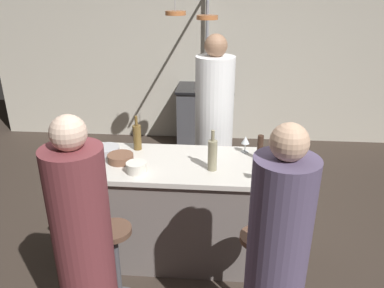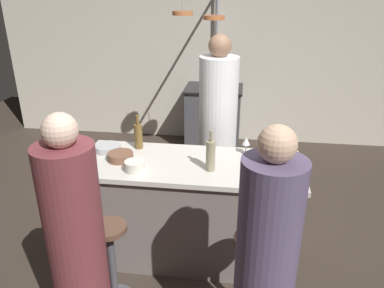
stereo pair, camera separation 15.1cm
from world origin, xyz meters
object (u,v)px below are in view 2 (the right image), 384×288
wine_glass_near_right_guest (292,164)px  bar_stool_right (250,274)px  guest_left (77,249)px  mixing_bowl_steel (108,148)px  bar_stool_left (112,261)px  pepper_mill (260,149)px  mixing_bowl_wooden (120,156)px  mixing_bowl_ceramic (135,166)px  chef (217,132)px  wine_bottle_amber (138,136)px  guest_right (265,270)px  wine_bottle_white (211,155)px  stove_range (213,117)px  wine_glass_near_left_guest (246,142)px  wine_bottle_dark (282,157)px  wine_glass_by_chef (254,168)px

wine_glass_near_right_guest → bar_stool_right: bearing=-119.1°
guest_left → mixing_bowl_steel: size_ratio=7.38×
bar_stool_left → pepper_mill: pepper_mill is taller
mixing_bowl_wooden → mixing_bowl_ceramic: bearing=-45.3°
mixing_bowl_steel → guest_left: bearing=-80.8°
chef → mixing_bowl_wooden: 1.15m
bar_stool_left → wine_bottle_amber: wine_bottle_amber is taller
bar_stool_right → wine_glass_near_right_guest: wine_glass_near_right_guest is taller
mixing_bowl_wooden → guest_right: bearing=-40.6°
bar_stool_left → wine_bottle_amber: (0.00, 0.85, 0.64)m
guest_right → wine_bottle_white: 1.01m
stove_range → mixing_bowl_ceramic: size_ratio=5.67×
chef → bar_stool_left: chef is taller
guest_left → mixing_bowl_wooden: 0.96m
wine_glass_near_left_guest → mixing_bowl_ceramic: 0.95m
chef → wine_bottle_dark: bearing=-58.5°
wine_bottle_amber → mixing_bowl_wooden: 0.28m
wine_glass_by_chef → mixing_bowl_ceramic: wine_glass_by_chef is taller
mixing_bowl_steel → chef: bearing=39.4°
mixing_bowl_wooden → mixing_bowl_ceramic: 0.24m
chef → wine_bottle_amber: (-0.65, -0.63, 0.18)m
mixing_bowl_wooden → mixing_bowl_ceramic: size_ratio=1.33×
stove_range → bar_stool_right: bearing=-80.5°
bar_stool_right → wine_bottle_amber: bearing=139.4°
wine_bottle_amber → mixing_bowl_ceramic: bearing=-78.8°
pepper_mill → mixing_bowl_steel: size_ratio=0.96×
stove_range → pepper_mill: (0.56, -2.34, 0.56)m
chef → wine_bottle_white: size_ratio=5.53×
guest_left → mixing_bowl_wooden: guest_left is taller
wine_bottle_dark → wine_glass_by_chef: bearing=-136.5°
wine_bottle_white → wine_bottle_amber: wine_bottle_white is taller
pepper_mill → wine_glass_near_left_guest: size_ratio=1.44×
bar_stool_left → mixing_bowl_wooden: bearing=97.8°
bar_stool_left → mixing_bowl_ceramic: 0.71m
wine_bottle_dark → wine_bottle_amber: bearing=167.1°
wine_glass_by_chef → guest_right: bearing=-85.1°
stove_range → wine_glass_near_right_guest: 2.76m
chef → mixing_bowl_wooden: bearing=-129.4°
stove_range → guest_right: size_ratio=0.55×
bar_stool_right → wine_bottle_white: size_ratio=2.08×
bar_stool_left → mixing_bowl_ceramic: mixing_bowl_ceramic is taller
wine_glass_near_left_guest → mixing_bowl_steel: (-1.17, -0.11, -0.08)m
bar_stool_right → wine_glass_by_chef: bearing=91.5°
wine_glass_near_left_guest → mixing_bowl_steel: 1.18m
wine_bottle_dark → pepper_mill: bearing=136.4°
pepper_mill → wine_glass_near_left_guest: (-0.11, 0.13, 0.00)m
guest_right → wine_bottle_amber: size_ratio=5.34×
bar_stool_left → wine_bottle_amber: size_ratio=2.24×
bar_stool_right → mixing_bowl_wooden: bearing=151.2°
stove_range → wine_bottle_dark: bearing=-73.9°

